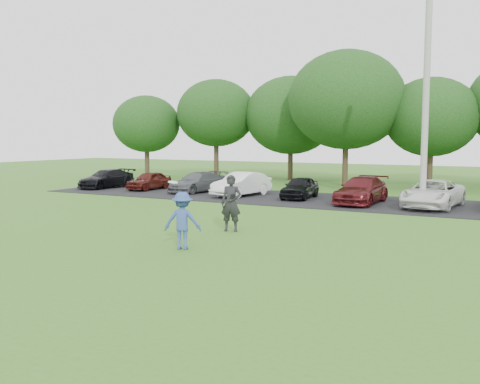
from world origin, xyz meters
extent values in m
plane|color=#377020|center=(0.00, 0.00, 0.00)|extent=(100.00, 100.00, 0.00)
cube|color=black|center=(0.00, 13.00, 0.01)|extent=(32.00, 6.50, 0.03)
cylinder|color=#A8A7A2|center=(4.37, 12.26, 4.75)|extent=(0.28, 0.28, 9.50)
imported|color=#334D90|center=(-0.02, 0.17, 0.80)|extent=(1.18, 0.94, 1.59)
cylinder|color=white|center=(-0.23, 0.03, 1.87)|extent=(0.27, 0.27, 0.06)
imported|color=black|center=(-0.22, 3.29, 0.94)|extent=(0.76, 0.59, 1.87)
cube|color=black|center=(-0.04, 3.11, 1.21)|extent=(0.16, 0.13, 0.10)
imported|color=black|center=(-14.33, 12.89, 0.59)|extent=(1.81, 3.95, 1.12)
imported|color=#4A1410|center=(-11.30, 13.20, 0.56)|extent=(1.34, 3.15, 1.06)
imported|color=#54575B|center=(-7.99, 13.34, 0.59)|extent=(2.19, 4.08, 1.12)
imported|color=white|center=(-4.87, 12.75, 0.65)|extent=(1.94, 3.93, 1.24)
imported|color=black|center=(-1.72, 13.12, 0.58)|extent=(1.53, 3.32, 1.10)
imported|color=#501115|center=(1.57, 12.60, 0.64)|extent=(1.83, 4.27, 1.22)
imported|color=white|center=(4.74, 12.64, 0.64)|extent=(2.43, 4.54, 1.21)
cylinder|color=#38281C|center=(-18.00, 21.60, 1.10)|extent=(0.36, 0.36, 2.20)
ellipsoid|color=#214C19|center=(-18.00, 21.60, 4.15)|extent=(5.20, 5.20, 4.42)
cylinder|color=#38281C|center=(-12.50, 23.00, 1.35)|extent=(0.36, 0.36, 2.70)
ellipsoid|color=#214C19|center=(-12.50, 23.00, 4.93)|extent=(5.94, 5.94, 5.05)
cylinder|color=#38281C|center=(-7.00, 24.40, 1.10)|extent=(0.36, 0.36, 2.20)
ellipsoid|color=#214C19|center=(-7.00, 24.40, 4.71)|extent=(6.68, 6.68, 5.68)
cylinder|color=#38281C|center=(-2.00, 21.60, 1.35)|extent=(0.36, 0.36, 2.70)
ellipsoid|color=#214C19|center=(-2.00, 21.60, 5.48)|extent=(7.42, 7.42, 6.31)
cylinder|color=#38281C|center=(3.00, 23.00, 1.10)|extent=(0.36, 0.36, 2.20)
ellipsoid|color=#214C19|center=(3.00, 23.00, 4.36)|extent=(5.76, 5.76, 4.90)
camera|label=1|loc=(8.29, -11.97, 3.09)|focal=40.00mm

